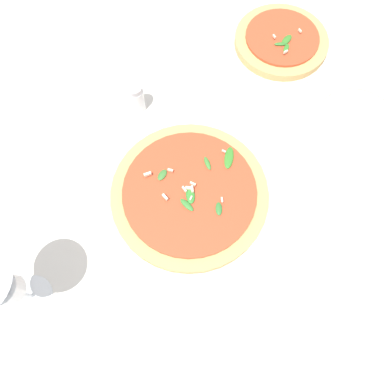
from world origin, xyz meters
The scene contains 6 objects.
ground_plane centered at (0.00, 0.00, 0.00)m, with size 6.00×6.00×0.00m, color silver.
pizza_arugula_main centered at (0.00, 0.04, 0.02)m, with size 0.31×0.31×0.05m.
pizza_personal_side centered at (0.26, 0.35, 0.02)m, with size 0.22×0.22×0.05m.
napkin centered at (0.33, -0.10, 0.00)m, with size 0.13×0.09×0.01m.
side_plate_white centered at (0.36, 0.13, 0.01)m, with size 0.18×0.18×0.02m.
shaker_pepper centered at (-0.07, 0.25, 0.03)m, with size 0.03×0.03×0.07m.
Camera 1 is at (-0.04, -0.21, 0.65)m, focal length 35.00 mm.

